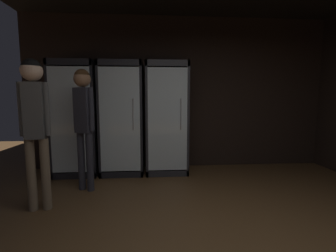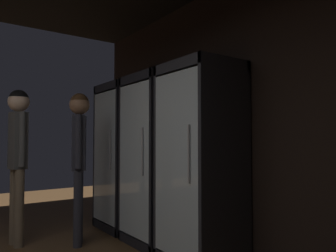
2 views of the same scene
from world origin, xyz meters
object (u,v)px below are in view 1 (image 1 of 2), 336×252
object	(u,v)px
cooler_far_left	(78,120)
cooler_left	(123,120)
cooler_center	(166,119)
shopper_far	(35,115)
shopper_near	(84,113)

from	to	relation	value
cooler_far_left	cooler_left	size ratio (longest dim) A/B	1.00
cooler_center	shopper_far	xyz separation A→B (m)	(-1.58, -1.38, 0.18)
cooler_left	shopper_far	bearing A→B (deg)	-120.44
shopper_near	shopper_far	distance (m)	0.68
cooler_center	shopper_near	world-z (taller)	cooler_center
cooler_left	cooler_center	xyz separation A→B (m)	(0.77, -0.00, 0.00)
cooler_far_left	shopper_far	world-z (taller)	cooler_far_left
shopper_near	shopper_far	size ratio (longest dim) A/B	0.98
cooler_left	shopper_far	size ratio (longest dim) A/B	1.10
cooler_far_left	shopper_far	xyz separation A→B (m)	(-0.04, -1.38, 0.18)
cooler_left	shopper_far	distance (m)	1.61
cooler_left	shopper_near	size ratio (longest dim) A/B	1.13
shopper_near	shopper_far	bearing A→B (deg)	-123.69
cooler_left	shopper_far	xyz separation A→B (m)	(-0.81, -1.38, 0.18)
cooler_left	cooler_center	size ratio (longest dim) A/B	1.00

